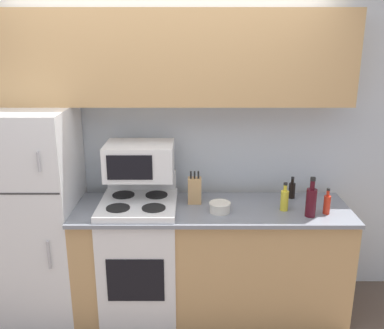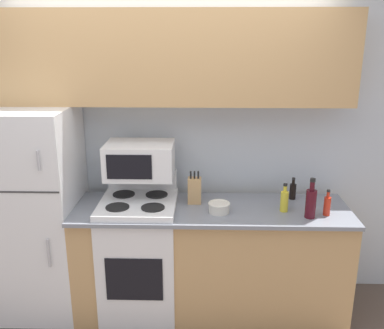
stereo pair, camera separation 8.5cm
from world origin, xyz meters
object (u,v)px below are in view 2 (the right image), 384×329
object	(u,v)px
refrigerator	(34,212)
knife_block	(194,190)
stove	(140,255)
microwave	(140,160)
bottle_hot_sauce	(327,205)
bottle_cooking_spray	(284,200)
bottle_soy_sauce	(293,191)
bottle_wine_red	(311,202)
bowl	(219,207)

from	to	relation	value
refrigerator	knife_block	world-z (taller)	refrigerator
stove	microwave	world-z (taller)	microwave
bottle_hot_sauce	stove	bearing A→B (deg)	174.99
refrigerator	bottle_cooking_spray	xyz separation A→B (m)	(1.95, -0.11, 0.16)
bottle_soy_sauce	bottle_wine_red	bearing A→B (deg)	-81.38
stove	bottle_soy_sauce	world-z (taller)	stove
microwave	bottle_wine_red	bearing A→B (deg)	-12.30
bowl	microwave	bearing A→B (deg)	161.71
knife_block	bottle_wine_red	world-z (taller)	bottle_wine_red
stove	bowl	size ratio (longest dim) A/B	6.80
bottle_hot_sauce	bottle_soy_sauce	xyz separation A→B (m)	(-0.19, 0.32, -0.01)
microwave	bottle_soy_sauce	world-z (taller)	microwave
bowl	bottle_soy_sauce	distance (m)	0.67
bottle_cooking_spray	knife_block	bearing A→B (deg)	167.73
bottle_soy_sauce	bottle_cooking_spray	bearing A→B (deg)	-114.34
bottle_soy_sauce	bottle_cooking_spray	distance (m)	0.28
bottle_soy_sauce	bottle_cooking_spray	xyz separation A→B (m)	(-0.11, -0.25, 0.02)
knife_block	bottle_cooking_spray	size ratio (longest dim) A/B	1.21
microwave	knife_block	size ratio (longest dim) A/B	1.97
bottle_wine_red	bottle_cooking_spray	size ratio (longest dim) A/B	1.36
bottle_hot_sauce	knife_block	bearing A→B (deg)	167.71
stove	knife_block	distance (m)	0.69
microwave	stove	bearing A→B (deg)	-95.34
refrigerator	bottle_hot_sauce	size ratio (longest dim) A/B	8.34
bowl	refrigerator	bearing A→B (deg)	174.26
microwave	bottle_soy_sauce	xyz separation A→B (m)	(1.22, 0.08, -0.27)
microwave	bottle_hot_sauce	world-z (taller)	microwave
bowl	bottle_hot_sauce	size ratio (longest dim) A/B	0.82
stove	bottle_wine_red	size ratio (longest dim) A/B	3.73
stove	bottle_cooking_spray	distance (m)	1.22
stove	microwave	bearing A→B (deg)	84.66
microwave	bottle_cooking_spray	xyz separation A→B (m)	(1.10, -0.17, -0.26)
microwave	bottle_soy_sauce	bearing A→B (deg)	4.00
refrigerator	microwave	size ratio (longest dim) A/B	3.19
knife_block	bottle_wine_red	size ratio (longest dim) A/B	0.88
microwave	knife_block	xyz separation A→B (m)	(0.42, -0.02, -0.24)
refrigerator	bottle_hot_sauce	bearing A→B (deg)	-4.46
stove	bottle_cooking_spray	xyz separation A→B (m)	(1.11, -0.06, 0.50)
refrigerator	bottle_wine_red	size ratio (longest dim) A/B	5.56
microwave	bowl	world-z (taller)	microwave
knife_block	bottle_cooking_spray	bearing A→B (deg)	-12.27
microwave	bowl	distance (m)	0.71
bottle_hot_sauce	bottle_cooking_spray	size ratio (longest dim) A/B	0.91
refrigerator	bottle_wine_red	distance (m)	2.14
stove	knife_block	xyz separation A→B (m)	(0.44, 0.09, 0.52)
refrigerator	bowl	bearing A→B (deg)	-5.74
bottle_soy_sauce	refrigerator	bearing A→B (deg)	-176.11
bottle_wine_red	bottle_soy_sauce	bearing A→B (deg)	98.62
bottle_wine_red	bottle_cooking_spray	world-z (taller)	bottle_wine_red
stove	bottle_cooking_spray	bearing A→B (deg)	-2.99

